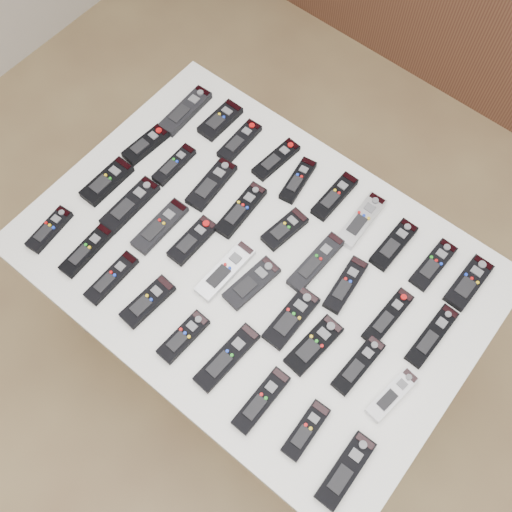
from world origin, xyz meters
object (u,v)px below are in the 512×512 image
Objects in this scene: remote_35 at (261,400)px; remote_27 at (358,365)px; remote_15 at (316,262)px; remote_6 at (361,220)px; remote_29 at (49,229)px; remote_37 at (346,470)px; remote_12 at (212,184)px; remote_0 at (186,111)px; remote_18 at (432,336)px; remote_1 at (220,120)px; remote_31 at (112,278)px; remote_8 at (433,265)px; remote_20 at (130,205)px; remote_11 at (174,165)px; remote_4 at (298,180)px; remote_7 at (394,245)px; remote_34 at (227,357)px; remote_16 at (346,285)px; remote_25 at (291,318)px; remote_32 at (148,302)px; remote_36 at (306,430)px; remote_24 at (252,283)px; remote_23 at (225,271)px; remote_26 at (314,345)px; remote_21 at (160,226)px; remote_9 at (468,283)px; remote_14 at (285,229)px; remote_10 at (146,145)px; remote_28 at (392,395)px; remote_19 at (107,181)px; remote_13 at (241,210)px; table at (256,268)px; remote_22 at (192,240)px; remote_5 at (335,196)px; remote_2 at (240,141)px; remote_3 at (276,159)px.

remote_27 is at bearing 59.12° from remote_35.
remote_6 is at bearing 85.30° from remote_15.
remote_37 reaches higher than remote_29.
remote_12 is 0.99× the size of remote_37.
remote_0 is 1.00m from remote_18.
remote_31 is at bearing -77.83° from remote_1.
remote_8 is (0.78, -0.01, -0.00)m from remote_1.
remote_18 is at bearing 12.51° from remote_20.
remote_1 reaches higher than remote_11.
remote_4 is 0.34m from remote_7.
remote_34 is (-0.27, -0.19, 0.00)m from remote_27.
remote_16 reaches higher than remote_25.
remote_32 reaches higher than remote_18.
remote_37 is (0.13, -0.01, 0.00)m from remote_36.
remote_36 is at bearing -74.67° from remote_16.
remote_24 is at bearing -20.78° from remote_11.
remote_26 is at bearing -1.57° from remote_23.
remote_20 is (-0.01, -0.18, 0.00)m from remote_11.
remote_16 reaches higher than remote_21.
remote_27 is (0.15, -0.16, -0.00)m from remote_16.
remote_32 is (-0.64, -0.59, 0.00)m from remote_9.
remote_9 is 1.19× the size of remote_14.
remote_27 is 0.86× the size of remote_34.
remote_7 is 0.98× the size of remote_26.
remote_20 is (-0.55, -0.38, -0.00)m from remote_6.
remote_16 reaches higher than remote_11.
remote_10 is at bearing -165.27° from remote_7.
remote_6 and remote_15 have the same top height.
remote_28 is at bearing 58.10° from remote_36.
remote_19 is 1.00× the size of remote_24.
remote_0 is 0.37m from remote_20.
remote_6 is 0.99× the size of remote_13.
remote_1 is at bearing 160.49° from remote_15.
table is 7.47× the size of remote_24.
remote_22 reaches higher than remote_18.
remote_6 is 0.99× the size of remote_18.
remote_14 is 0.35m from remote_21.
remote_9 and remote_31 have the same top height.
remote_25 reaches higher than remote_23.
remote_34 is (0.12, -0.27, 0.07)m from table.
remote_5 is at bearing 34.78° from remote_19.
remote_8 is 0.98× the size of remote_24.
remote_2 is 0.88m from remote_36.
remote_37 is (0.26, -0.00, -0.00)m from remote_35.
remote_12 is at bearing 37.63° from remote_19.
remote_1 is 0.90m from remote_18.
remote_16 reaches higher than remote_4.
remote_2 and remote_12 have the same top height.
remote_3 is 0.69m from remote_29.
remote_0 is 1.22× the size of remote_2.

